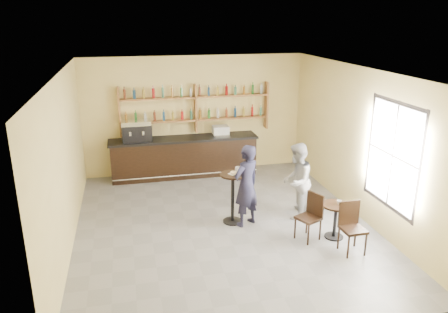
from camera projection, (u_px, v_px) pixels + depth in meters
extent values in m
plane|color=slate|center=(223.00, 225.00, 9.18)|extent=(7.00, 7.00, 0.00)
plane|color=white|center=(223.00, 72.00, 8.19)|extent=(7.00, 7.00, 0.00)
plane|color=#EAD385|center=(195.00, 115.00, 11.93)|extent=(7.00, 0.00, 7.00)
plane|color=#EAD385|center=(285.00, 235.00, 5.44)|extent=(7.00, 0.00, 7.00)
plane|color=#EAD385|center=(65.00, 164.00, 8.05)|extent=(0.00, 7.00, 7.00)
plane|color=#EAD385|center=(360.00, 143.00, 9.32)|extent=(0.00, 7.00, 7.00)
plane|color=white|center=(393.00, 156.00, 8.18)|extent=(0.00, 2.00, 2.00)
cube|color=white|center=(233.00, 174.00, 8.99)|extent=(0.21, 0.21, 0.00)
torus|color=#DA9F4F|center=(233.00, 173.00, 8.97)|extent=(0.19, 0.19, 0.05)
imported|color=white|center=(238.00, 169.00, 9.10)|extent=(0.15, 0.15, 0.11)
imported|color=black|center=(246.00, 186.00, 8.95)|extent=(0.76, 0.68, 1.75)
imported|color=white|center=(339.00, 202.00, 8.47)|extent=(0.12, 0.12, 0.08)
imported|color=gray|center=(296.00, 181.00, 9.34)|extent=(0.97, 1.02, 1.65)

